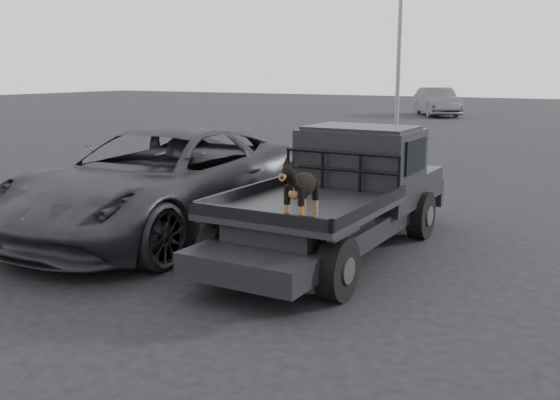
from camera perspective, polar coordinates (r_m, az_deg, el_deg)
The scene contains 7 objects.
ground at distance 7.11m, azimuth 2.36°, elevation -10.04°, with size 120.00×120.00×0.00m, color black.
flatbed_ute at distance 9.10m, azimuth 4.98°, elevation -2.14°, with size 2.00×5.40×0.92m, color black, non-canonical shape.
ute_cab at distance 9.79m, azimuth 7.41°, elevation 4.15°, with size 1.72×1.30×0.88m, color black, non-canonical shape.
headache_rack at distance 9.14m, azimuth 5.59°, elevation 2.60°, with size 1.80×0.08×0.55m, color black, non-canonical shape.
dog at distance 7.16m, azimuth 1.98°, elevation 0.90°, with size 0.32×0.60×0.74m, color black, non-canonical shape.
parked_suv at distance 10.48m, azimuth -10.77°, elevation 1.71°, with size 2.82×6.12×1.70m, color #2A2A2E.
distant_car_a at distance 38.92m, azimuth 14.16°, elevation 8.71°, with size 1.76×5.06×1.67m, color #4B4B50.
Camera 1 is at (3.02, -5.87, 2.63)m, focal length 40.00 mm.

